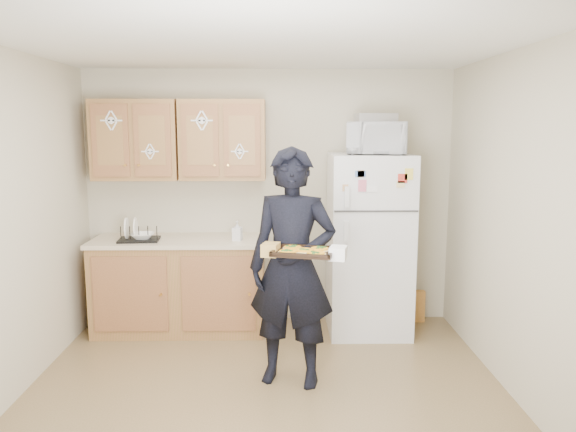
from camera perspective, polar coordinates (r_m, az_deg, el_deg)
The scene contains 23 objects.
floor at distance 4.23m, azimuth -2.31°, elevation -18.40°, with size 3.60×3.60×0.00m, color brown.
ceiling at distance 3.79m, azimuth -2.56°, elevation 17.39°, with size 3.60×3.60×0.00m, color white.
wall_back at distance 5.60m, azimuth -1.95°, elevation 1.88°, with size 3.60×0.04×2.50m, color #BDB399.
wall_front at distance 2.08m, azimuth -3.73°, elevation -10.68°, with size 3.60×0.04×2.50m, color #BDB399.
wall_right at distance 4.18m, azimuth 23.10°, elevation -1.32°, with size 0.04×3.60×2.50m, color #BDB399.
refrigerator at distance 5.36m, azimuth 8.22°, elevation -2.86°, with size 0.75×0.70×1.70m, color silver.
base_cabinet at distance 5.53m, azimuth -10.87°, elevation -7.05°, with size 1.60×0.60×0.86m, color olive.
countertop at distance 5.42m, azimuth -11.01°, elevation -2.48°, with size 1.64×0.64×0.04m, color beige.
upper_cab_left at distance 5.54m, azimuth -15.18°, elevation 7.46°, with size 0.80×0.33×0.75m, color olive.
upper_cab_right at distance 5.39m, azimuth -6.63°, elevation 7.68°, with size 0.80×0.33×0.75m, color olive.
cereal_box at distance 5.87m, azimuth 12.72°, elevation -8.92°, with size 0.20×0.07×0.32m, color #E8BC51.
person at distance 4.23m, azimuth 0.43°, elevation -5.27°, with size 0.66×0.43×1.81m, color black.
baking_tray at distance 3.90m, azimuth 1.63°, elevation -3.75°, with size 0.42×0.31×0.04m, color black.
pizza_front_left at distance 3.85m, azimuth -0.01°, elevation -3.66°, with size 0.14×0.14×0.02m, color yellow.
pizza_front_right at distance 3.82m, azimuth 2.85°, elevation -3.81°, with size 0.14×0.14×0.02m, color yellow.
pizza_back_left at distance 3.99m, azimuth 0.46°, elevation -3.23°, with size 0.14×0.14×0.02m, color yellow.
pizza_back_right at distance 3.95m, azimuth 3.23°, elevation -3.37°, with size 0.14×0.14×0.02m, color yellow.
pizza_center at distance 3.90m, azimuth 1.63°, elevation -3.51°, with size 0.14×0.14×0.02m, color yellow.
microwave at distance 5.21m, azimuth 8.98°, elevation 7.83°, with size 0.53×0.36×0.29m, color silver.
foil_pan at distance 5.24m, azimuth 8.88°, elevation 9.86°, with size 0.35×0.25×0.07m, color #BBBCC2.
dish_rack at distance 5.40m, azimuth -14.91°, elevation -1.67°, with size 0.37×0.27×0.15m, color black.
bowl at distance 5.39m, azimuth -14.56°, elevation -1.97°, with size 0.22×0.22×0.05m, color white.
soap_bottle at distance 5.24m, azimuth -5.18°, elevation -1.51°, with size 0.08×0.08×0.18m, color silver.
Camera 1 is at (0.10, -3.75, 1.95)m, focal length 35.00 mm.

